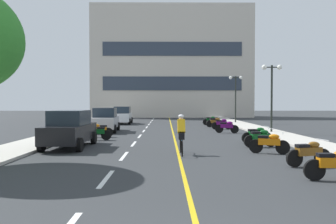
{
  "coord_description": "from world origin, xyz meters",
  "views": [
    {
      "loc": [
        -0.29,
        -3.25,
        2.17
      ],
      "look_at": [
        -0.12,
        20.72,
        1.52
      ],
      "focal_mm": 34.65,
      "sensor_mm": 36.0,
      "label": 1
    }
  ],
  "objects_px": {
    "motorcycle_2": "(335,164)",
    "motorcycle_9": "(227,127)",
    "motorcycle_3": "(309,153)",
    "motorcycle_8": "(99,130)",
    "street_lamp_mid": "(272,82)",
    "motorcycle_6": "(257,135)",
    "motorcycle_10": "(222,124)",
    "street_lamp_far": "(236,88)",
    "motorcycle_4": "(269,143)",
    "parked_car_mid": "(105,120)",
    "motorcycle_12": "(215,121)",
    "cyclist_rider": "(181,133)",
    "motorcycle_7": "(96,132)",
    "motorcycle_5": "(261,138)",
    "motorcycle_11": "(216,122)",
    "parked_car_near": "(70,129)",
    "parked_car_far": "(122,115)",
    "motorcycle_13": "(211,120)"
  },
  "relations": [
    {
      "from": "parked_car_far",
      "to": "motorcycle_2",
      "type": "relative_size",
      "value": 2.5
    },
    {
      "from": "motorcycle_10",
      "to": "motorcycle_12",
      "type": "xyz_separation_m",
      "value": [
        -0.01,
        3.92,
        0.0
      ]
    },
    {
      "from": "motorcycle_2",
      "to": "motorcycle_5",
      "type": "xyz_separation_m",
      "value": [
        -0.03,
        6.95,
        0.0
      ]
    },
    {
      "from": "parked_car_far",
      "to": "cyclist_rider",
      "type": "distance_m",
      "value": 20.99
    },
    {
      "from": "street_lamp_mid",
      "to": "motorcycle_3",
      "type": "xyz_separation_m",
      "value": [
        -2.73,
        -12.26,
        -3.2
      ]
    },
    {
      "from": "street_lamp_far",
      "to": "motorcycle_8",
      "type": "height_order",
      "value": "street_lamp_far"
    },
    {
      "from": "street_lamp_far",
      "to": "motorcycle_11",
      "type": "height_order",
      "value": "street_lamp_far"
    },
    {
      "from": "motorcycle_7",
      "to": "parked_car_near",
      "type": "bearing_deg",
      "value": -101.58
    },
    {
      "from": "motorcycle_4",
      "to": "cyclist_rider",
      "type": "relative_size",
      "value": 0.93
    },
    {
      "from": "motorcycle_2",
      "to": "cyclist_rider",
      "type": "bearing_deg",
      "value": 130.88
    },
    {
      "from": "motorcycle_7",
      "to": "motorcycle_12",
      "type": "bearing_deg",
      "value": 53.62
    },
    {
      "from": "street_lamp_mid",
      "to": "motorcycle_11",
      "type": "bearing_deg",
      "value": 117.33
    },
    {
      "from": "motorcycle_2",
      "to": "motorcycle_13",
      "type": "height_order",
      "value": "same"
    },
    {
      "from": "street_lamp_mid",
      "to": "cyclist_rider",
      "type": "relative_size",
      "value": 2.72
    },
    {
      "from": "motorcycle_3",
      "to": "motorcycle_10",
      "type": "distance_m",
      "value": 15.79
    },
    {
      "from": "parked_car_near",
      "to": "motorcycle_4",
      "type": "height_order",
      "value": "parked_car_near"
    },
    {
      "from": "street_lamp_far",
      "to": "motorcycle_4",
      "type": "relative_size",
      "value": 3.05
    },
    {
      "from": "motorcycle_6",
      "to": "cyclist_rider",
      "type": "xyz_separation_m",
      "value": [
        -4.29,
        -3.79,
        0.41
      ]
    },
    {
      "from": "motorcycle_3",
      "to": "motorcycle_8",
      "type": "bearing_deg",
      "value": 133.66
    },
    {
      "from": "motorcycle_2",
      "to": "motorcycle_9",
      "type": "height_order",
      "value": "same"
    },
    {
      "from": "motorcycle_9",
      "to": "motorcycle_5",
      "type": "bearing_deg",
      "value": -88.24
    },
    {
      "from": "street_lamp_far",
      "to": "motorcycle_11",
      "type": "xyz_separation_m",
      "value": [
        -3.03,
        -5.65,
        -3.31
      ]
    },
    {
      "from": "motorcycle_8",
      "to": "cyclist_rider",
      "type": "distance_m",
      "value": 8.49
    },
    {
      "from": "motorcycle_11",
      "to": "parked_car_far",
      "type": "bearing_deg",
      "value": 152.6
    },
    {
      "from": "motorcycle_4",
      "to": "street_lamp_mid",
      "type": "bearing_deg",
      "value": 71.4
    },
    {
      "from": "motorcycle_6",
      "to": "motorcycle_12",
      "type": "height_order",
      "value": "same"
    },
    {
      "from": "parked_car_near",
      "to": "motorcycle_13",
      "type": "distance_m",
      "value": 18.85
    },
    {
      "from": "motorcycle_2",
      "to": "motorcycle_9",
      "type": "distance_m",
      "value": 14.46
    },
    {
      "from": "motorcycle_3",
      "to": "cyclist_rider",
      "type": "bearing_deg",
      "value": 148.16
    },
    {
      "from": "motorcycle_3",
      "to": "motorcycle_9",
      "type": "xyz_separation_m",
      "value": [
        -0.45,
        12.41,
        0.0
      ]
    },
    {
      "from": "cyclist_rider",
      "to": "motorcycle_2",
      "type": "bearing_deg",
      "value": -49.12
    },
    {
      "from": "motorcycle_6",
      "to": "motorcycle_7",
      "type": "height_order",
      "value": "same"
    },
    {
      "from": "street_lamp_far",
      "to": "motorcycle_7",
      "type": "distance_m",
      "value": 20.07
    },
    {
      "from": "street_lamp_mid",
      "to": "motorcycle_5",
      "type": "xyz_separation_m",
      "value": [
        -2.95,
        -7.36,
        -3.2
      ]
    },
    {
      "from": "parked_car_near",
      "to": "motorcycle_6",
      "type": "height_order",
      "value": "parked_car_near"
    },
    {
      "from": "street_lamp_mid",
      "to": "parked_car_far",
      "type": "distance_m",
      "value": 16.46
    },
    {
      "from": "motorcycle_11",
      "to": "motorcycle_13",
      "type": "xyz_separation_m",
      "value": [
        0.0,
        2.95,
        0.0
      ]
    },
    {
      "from": "motorcycle_3",
      "to": "motorcycle_8",
      "type": "height_order",
      "value": "same"
    },
    {
      "from": "street_lamp_mid",
      "to": "motorcycle_6",
      "type": "xyz_separation_m",
      "value": [
        -2.69,
        -5.82,
        -3.2
      ]
    },
    {
      "from": "motorcycle_8",
      "to": "motorcycle_13",
      "type": "distance_m",
      "value": 14.57
    },
    {
      "from": "motorcycle_6",
      "to": "parked_car_mid",
      "type": "bearing_deg",
      "value": 143.36
    },
    {
      "from": "motorcycle_12",
      "to": "cyclist_rider",
      "type": "distance_m",
      "value": 17.53
    },
    {
      "from": "motorcycle_10",
      "to": "motorcycle_12",
      "type": "distance_m",
      "value": 3.92
    },
    {
      "from": "motorcycle_2",
      "to": "motorcycle_10",
      "type": "relative_size",
      "value": 1.0
    },
    {
      "from": "motorcycle_9",
      "to": "motorcycle_10",
      "type": "height_order",
      "value": "same"
    },
    {
      "from": "motorcycle_2",
      "to": "motorcycle_10",
      "type": "xyz_separation_m",
      "value": [
        -0.06,
        17.84,
        0.0
      ]
    },
    {
      "from": "parked_car_far",
      "to": "cyclist_rider",
      "type": "xyz_separation_m",
      "value": [
        5.2,
        -20.34,
        -0.03
      ]
    },
    {
      "from": "street_lamp_far",
      "to": "motorcycle_6",
      "type": "bearing_deg",
      "value": -98.5
    },
    {
      "from": "motorcycle_7",
      "to": "motorcycle_10",
      "type": "distance_m",
      "value": 11.76
    },
    {
      "from": "parked_car_mid",
      "to": "street_lamp_far",
      "type": "bearing_deg",
      "value": 40.55
    }
  ]
}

